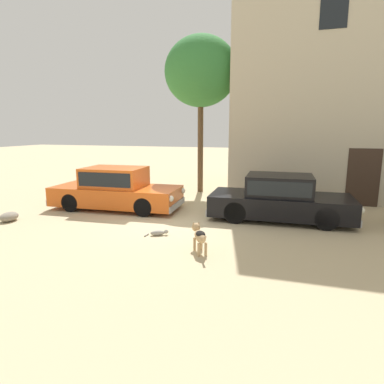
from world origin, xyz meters
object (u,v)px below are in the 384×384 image
at_px(stray_cat, 159,233).
at_px(acacia_tree_left, 201,72).
at_px(parked_sedan_second, 280,198).
at_px(stray_dog_spotted, 199,235).
at_px(parked_sedan_nearest, 116,189).

relative_size(stray_cat, acacia_tree_left, 0.08).
xyz_separation_m(parked_sedan_second, stray_dog_spotted, (-1.63, -3.38, -0.28)).
relative_size(stray_dog_spotted, acacia_tree_left, 0.13).
xyz_separation_m(parked_sedan_second, acacia_tree_left, (-3.58, 3.71, 4.45)).
distance_m(stray_dog_spotted, acacia_tree_left, 8.74).
height_order(stray_dog_spotted, stray_cat, stray_dog_spotted).
bearing_deg(stray_cat, acacia_tree_left, 69.15).
bearing_deg(stray_cat, parked_sedan_nearest, 111.70).
height_order(parked_sedan_nearest, stray_dog_spotted, parked_sedan_nearest).
relative_size(parked_sedan_nearest, acacia_tree_left, 0.70).
height_order(parked_sedan_second, acacia_tree_left, acacia_tree_left).
distance_m(parked_sedan_nearest, stray_cat, 3.53).
bearing_deg(acacia_tree_left, parked_sedan_nearest, -116.82).
bearing_deg(acacia_tree_left, parked_sedan_second, -46.03).
distance_m(parked_sedan_nearest, stray_dog_spotted, 5.05).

